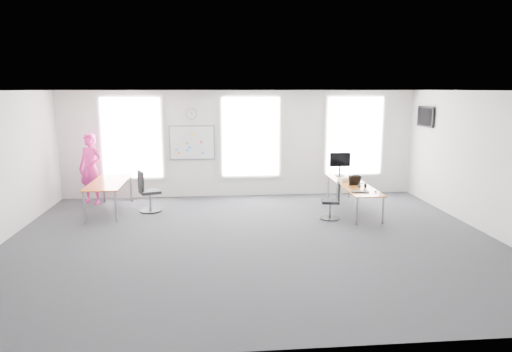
{
  "coord_description": "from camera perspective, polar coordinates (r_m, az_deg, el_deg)",
  "views": [
    {
      "loc": [
        -0.76,
        -8.86,
        3.04
      ],
      "look_at": [
        0.19,
        1.2,
        1.1
      ],
      "focal_mm": 32.0,
      "sensor_mm": 36.0,
      "label": 1
    }
  ],
  "objects": [
    {
      "name": "chair_right",
      "position": [
        10.92,
        9.53,
        -3.34
      ],
      "size": [
        0.47,
        0.47,
        0.88
      ],
      "rotation": [
        0.0,
        0.0,
        -1.74
      ],
      "color": "black",
      "rests_on": "ground"
    },
    {
      "name": "wall_front",
      "position": [
        5.15,
        3.34,
        -6.53
      ],
      "size": [
        10.0,
        0.0,
        10.0
      ],
      "primitive_type": "plane",
      "rotation": [
        -1.57,
        0.0,
        0.0
      ],
      "color": "silver",
      "rests_on": "ground"
    },
    {
      "name": "chair_left",
      "position": [
        11.71,
        -13.41,
        -2.17
      ],
      "size": [
        0.62,
        0.61,
        1.05
      ],
      "rotation": [
        0.0,
        0.0,
        1.96
      ],
      "color": "black",
      "rests_on": "ground"
    },
    {
      "name": "paper_stack",
      "position": [
        12.1,
        11.04,
        -0.42
      ],
      "size": [
        0.36,
        0.31,
        0.1
      ],
      "primitive_type": "cube",
      "rotation": [
        0.0,
        0.0,
        0.29
      ],
      "color": "beige",
      "rests_on": "desk_right"
    },
    {
      "name": "window_right",
      "position": [
        13.52,
        12.16,
        4.94
      ],
      "size": [
        1.6,
        0.06,
        2.2
      ],
      "primitive_type": "cube",
      "color": "silver",
      "rests_on": "wall_back"
    },
    {
      "name": "tv",
      "position": [
        13.18,
        20.45,
        6.97
      ],
      "size": [
        0.06,
        0.9,
        0.55
      ],
      "primitive_type": "cube",
      "color": "black",
      "rests_on": "wall_right"
    },
    {
      "name": "window_mid",
      "position": [
        12.94,
        -0.67,
        4.92
      ],
      "size": [
        1.6,
        0.06,
        2.2
      ],
      "primitive_type": "cube",
      "color": "silver",
      "rests_on": "wall_back"
    },
    {
      "name": "window_left",
      "position": [
        13.09,
        -15.27,
        4.61
      ],
      "size": [
        1.6,
        0.06,
        2.2
      ],
      "primitive_type": "cube",
      "color": "silver",
      "rests_on": "wall_back"
    },
    {
      "name": "person",
      "position": [
        12.89,
        -19.96,
        0.86
      ],
      "size": [
        0.81,
        0.7,
        1.89
      ],
      "primitive_type": "imported",
      "rotation": [
        0.0,
        0.0,
        -0.43
      ],
      "color": "#EF2997",
      "rests_on": "ground"
    },
    {
      "name": "wall_back",
      "position": [
        12.97,
        -2.0,
        4.04
      ],
      "size": [
        10.0,
        0.0,
        10.0
      ],
      "primitive_type": "plane",
      "rotation": [
        1.57,
        0.0,
        0.0
      ],
      "color": "silver",
      "rests_on": "ground"
    },
    {
      "name": "monitor",
      "position": [
        12.78,
        10.46,
        1.75
      ],
      "size": [
        0.59,
        0.24,
        0.65
      ],
      "rotation": [
        0.0,
        0.0,
        0.03
      ],
      "color": "black",
      "rests_on": "desk_right"
    },
    {
      "name": "wall_right",
      "position": [
        10.67,
        27.35,
        1.36
      ],
      "size": [
        0.0,
        10.0,
        10.0
      ],
      "primitive_type": "plane",
      "rotation": [
        1.57,
        0.0,
        -1.57
      ],
      "color": "silver",
      "rests_on": "ground"
    },
    {
      "name": "floor",
      "position": [
        9.39,
        -0.47,
        -8.01
      ],
      "size": [
        10.0,
        10.0,
        0.0
      ],
      "primitive_type": "plane",
      "color": "#29282D",
      "rests_on": "ground"
    },
    {
      "name": "ceiling",
      "position": [
        8.89,
        -0.5,
        10.62
      ],
      "size": [
        10.0,
        10.0,
        0.0
      ],
      "primitive_type": "plane",
      "rotation": [
        3.14,
        0.0,
        0.0
      ],
      "color": "white",
      "rests_on": "ground"
    },
    {
      "name": "desk_right",
      "position": [
        11.79,
        12.06,
        -1.22
      ],
      "size": [
        0.73,
        2.72,
        0.66
      ],
      "color": "orange",
      "rests_on": "ground"
    },
    {
      "name": "whiteboard",
      "position": [
        12.92,
        -7.99,
        4.14
      ],
      "size": [
        1.2,
        0.03,
        0.9
      ],
      "primitive_type": "cube",
      "color": "white",
      "rests_on": "wall_back"
    },
    {
      "name": "mouse",
      "position": [
        10.98,
        14.71,
        -1.89
      ],
      "size": [
        0.08,
        0.11,
        0.04
      ],
      "primitive_type": "ellipsoid",
      "rotation": [
        0.0,
        0.0,
        -0.14
      ],
      "color": "black",
      "rests_on": "desk_right"
    },
    {
      "name": "lens_cap",
      "position": [
        11.16,
        13.4,
        -1.71
      ],
      "size": [
        0.09,
        0.09,
        0.01
      ],
      "primitive_type": "cylinder",
      "rotation": [
        0.0,
        0.0,
        0.35
      ],
      "color": "black",
      "rests_on": "desk_right"
    },
    {
      "name": "desk_left",
      "position": [
        11.93,
        -17.92,
        -0.97
      ],
      "size": [
        0.84,
        2.09,
        0.76
      ],
      "color": "orange",
      "rests_on": "ground"
    },
    {
      "name": "wall_clock",
      "position": [
        12.86,
        -8.09,
        7.69
      ],
      "size": [
        0.3,
        0.04,
        0.3
      ],
      "primitive_type": "cylinder",
      "rotation": [
        1.57,
        0.0,
        0.0
      ],
      "color": "gray",
      "rests_on": "wall_back"
    },
    {
      "name": "keyboard",
      "position": [
        10.9,
        12.91,
        -1.96
      ],
      "size": [
        0.43,
        0.27,
        0.02
      ],
      "primitive_type": "cube",
      "rotation": [
        0.0,
        0.0,
        -0.34
      ],
      "color": "black",
      "rests_on": "desk_right"
    },
    {
      "name": "laptop_sleeve",
      "position": [
        11.66,
        12.24,
        -0.54
      ],
      "size": [
        0.31,
        0.22,
        0.25
      ],
      "rotation": [
        0.0,
        0.0,
        0.21
      ],
      "color": "black",
      "rests_on": "desk_right"
    },
    {
      "name": "headphones",
      "position": [
        11.42,
        13.12,
        -1.17
      ],
      "size": [
        0.2,
        0.1,
        0.11
      ],
      "rotation": [
        0.0,
        0.0,
        -0.16
      ],
      "color": "black",
      "rests_on": "desk_right"
    }
  ]
}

